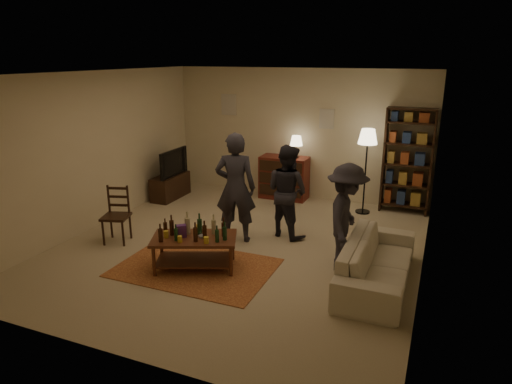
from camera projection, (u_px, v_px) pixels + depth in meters
The scene contains 13 objects.
floor at pixel (240, 246), 7.33m from camera, with size 6.00×6.00×0.00m, color #C6B793.
room_shell at pixel (269, 111), 9.67m from camera, with size 6.00×6.00×6.00m.
rug at pixel (195, 268), 6.59m from camera, with size 2.20×1.50×0.01m, color brown.
coffee_table at pixel (194, 241), 6.47m from camera, with size 1.34×1.05×0.82m.
dining_chair at pixel (117, 212), 7.43m from camera, with size 0.51×0.51×0.94m.
tv_stand at pixel (170, 180), 9.70m from camera, with size 0.40×1.00×1.06m.
dresser at pixel (284, 176), 9.66m from camera, with size 1.00×0.50×1.36m.
bookshelf at pixel (407, 160), 8.66m from camera, with size 0.90×0.34×2.02m.
floor_lamp at pixel (367, 142), 8.50m from camera, with size 0.36×0.36×1.64m.
sofa at pixel (377, 262), 6.08m from camera, with size 2.08×0.81×0.61m, color beige.
person_left at pixel (235, 188), 7.33m from camera, with size 0.66×0.43×1.80m, color #292931.
person_right at pixel (287, 191), 7.57m from camera, with size 0.76×0.59×1.56m, color #25252D.
person_by_sofa at pixel (346, 218), 6.36m from camera, with size 1.00×0.57×1.55m, color #2B2A32.
Camera 1 is at (2.83, -6.14, 2.97)m, focal length 32.00 mm.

